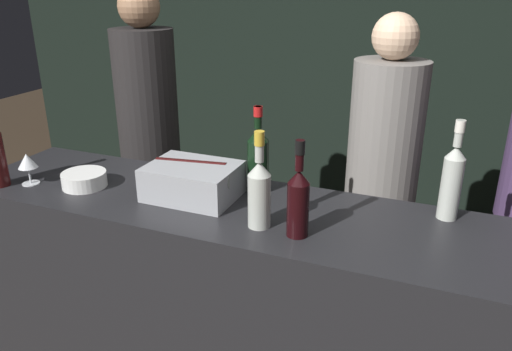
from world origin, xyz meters
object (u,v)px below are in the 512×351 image
(ice_bin_with_bottles, at_px, (193,180))
(person_in_hoodie, at_px, (382,167))
(rose_wine_bottle, at_px, (259,190))
(person_blond_tee, at_px, (149,134))
(white_wine_bottle, at_px, (452,179))
(bowl_white, at_px, (84,179))
(wine_glass, at_px, (27,162))
(red_wine_bottle_burgundy, at_px, (258,157))
(red_wine_bottle_black_foil, at_px, (298,199))

(ice_bin_with_bottles, bearing_deg, person_in_hoodie, 53.94)
(rose_wine_bottle, bearing_deg, person_blond_tee, 140.73)
(white_wine_bottle, bearing_deg, bowl_white, -169.46)
(person_in_hoodie, bearing_deg, bowl_white, -72.25)
(rose_wine_bottle, bearing_deg, ice_bin_with_bottles, 158.08)
(rose_wine_bottle, distance_m, white_wine_bottle, 0.66)
(ice_bin_with_bottles, height_order, person_blond_tee, person_blond_tee)
(wine_glass, height_order, rose_wine_bottle, rose_wine_bottle)
(wine_glass, bearing_deg, red_wine_bottle_burgundy, 17.89)
(wine_glass, relative_size, person_blond_tee, 0.07)
(ice_bin_with_bottles, relative_size, white_wine_bottle, 0.98)
(red_wine_bottle_burgundy, xyz_separation_m, rose_wine_bottle, (0.12, -0.28, -0.01))
(wine_glass, height_order, person_blond_tee, person_blond_tee)
(person_in_hoodie, bearing_deg, red_wine_bottle_black_foil, -30.56)
(white_wine_bottle, height_order, person_in_hoodie, person_in_hoodie)
(red_wine_bottle_burgundy, bearing_deg, bowl_white, -161.36)
(red_wine_bottle_burgundy, relative_size, person_in_hoodie, 0.21)
(rose_wine_bottle, height_order, person_in_hoodie, person_in_hoodie)
(ice_bin_with_bottles, xyz_separation_m, person_in_hoodie, (0.60, 0.82, -0.15))
(red_wine_bottle_burgundy, bearing_deg, red_wine_bottle_black_foil, -48.53)
(rose_wine_bottle, bearing_deg, red_wine_bottle_burgundy, 112.80)
(red_wine_bottle_black_foil, xyz_separation_m, rose_wine_bottle, (-0.14, 0.01, 0.00))
(white_wine_bottle, height_order, person_blond_tee, person_blond_tee)
(bowl_white, bearing_deg, red_wine_bottle_burgundy, 18.64)
(person_blond_tee, bearing_deg, wine_glass, 91.99)
(person_in_hoodie, bearing_deg, red_wine_bottle_burgundy, -52.63)
(red_wine_bottle_black_foil, bearing_deg, red_wine_bottle_burgundy, 131.47)
(white_wine_bottle, bearing_deg, ice_bin_with_bottles, -169.08)
(red_wine_bottle_black_foil, bearing_deg, bowl_white, 175.95)
(bowl_white, relative_size, white_wine_bottle, 0.50)
(red_wine_bottle_black_foil, distance_m, white_wine_bottle, 0.55)
(ice_bin_with_bottles, relative_size, bowl_white, 1.96)
(wine_glass, relative_size, red_wine_bottle_burgundy, 0.38)
(ice_bin_with_bottles, height_order, rose_wine_bottle, rose_wine_bottle)
(wine_glass, bearing_deg, rose_wine_bottle, 0.52)
(red_wine_bottle_black_foil, bearing_deg, wine_glass, 179.87)
(red_wine_bottle_burgundy, height_order, rose_wine_bottle, red_wine_bottle_burgundy)
(wine_glass, distance_m, red_wine_bottle_black_foil, 1.14)
(wine_glass, bearing_deg, bowl_white, 15.65)
(ice_bin_with_bottles, relative_size, wine_glass, 2.67)
(red_wine_bottle_burgundy, height_order, person_blond_tee, person_blond_tee)
(white_wine_bottle, distance_m, person_in_hoodie, 0.75)
(wine_glass, relative_size, white_wine_bottle, 0.37)
(ice_bin_with_bottles, xyz_separation_m, person_blond_tee, (-0.63, 0.65, -0.08))
(ice_bin_with_bottles, bearing_deg, rose_wine_bottle, -21.92)
(ice_bin_with_bottles, xyz_separation_m, red_wine_bottle_burgundy, (0.21, 0.15, 0.07))
(red_wine_bottle_burgundy, bearing_deg, person_blond_tee, 148.94)
(ice_bin_with_bottles, bearing_deg, red_wine_bottle_black_foil, -17.10)
(bowl_white, bearing_deg, white_wine_bottle, 10.54)
(white_wine_bottle, bearing_deg, wine_glass, -168.73)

